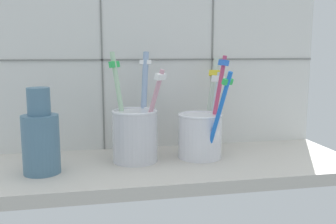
# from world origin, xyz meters

# --- Properties ---
(counter_slab) EXTENTS (0.64, 0.22, 0.02)m
(counter_slab) POSITION_xyz_m (0.00, 0.00, 0.01)
(counter_slab) COLOR #BCB7AD
(counter_slab) RESTS_ON ground
(tile_wall_back) EXTENTS (0.64, 0.02, 0.45)m
(tile_wall_back) POSITION_xyz_m (0.00, 0.12, 0.22)
(tile_wall_back) COLOR silver
(tile_wall_back) RESTS_ON ground
(toothbrush_cup_left) EXTENTS (0.09, 0.11, 0.19)m
(toothbrush_cup_left) POSITION_xyz_m (-0.06, 0.02, 0.07)
(toothbrush_cup_left) COLOR silver
(toothbrush_cup_left) RESTS_ON counter_slab
(toothbrush_cup_right) EXTENTS (0.10, 0.15, 0.18)m
(toothbrush_cup_right) POSITION_xyz_m (0.06, 0.02, 0.07)
(toothbrush_cup_right) COLOR white
(toothbrush_cup_right) RESTS_ON counter_slab
(ceramic_vase) EXTENTS (0.06, 0.06, 0.13)m
(ceramic_vase) POSITION_xyz_m (-0.21, -0.02, 0.08)
(ceramic_vase) COLOR slate
(ceramic_vase) RESTS_ON counter_slab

